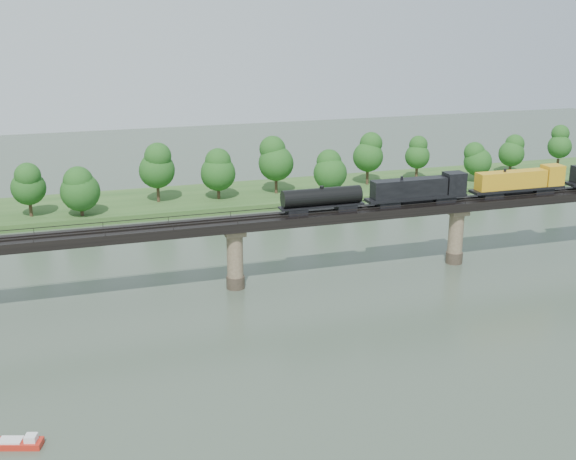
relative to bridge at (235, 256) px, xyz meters
name	(u,v)px	position (x,y,z in m)	size (l,w,h in m)	color
ground	(293,373)	(0.00, -30.00, -5.46)	(400.00, 400.00, 0.00)	#354335
far_bank	(179,201)	(0.00, 55.00, -4.66)	(300.00, 24.00, 1.60)	#2D5221
bridge	(235,256)	(0.00, 0.00, 0.00)	(236.00, 30.00, 11.50)	#473A2D
bridge_superstructure	(234,218)	(0.00, 0.00, 6.33)	(220.00, 4.90, 0.75)	black
far_treeline	(144,173)	(-8.21, 50.52, 3.37)	(289.06, 17.54, 13.60)	#382619
freight_train	(486,185)	(45.30, 0.00, 8.45)	(73.31, 2.86, 5.05)	black
motorboat	(19,443)	(-31.86, -36.48, -5.00)	(5.14, 3.11, 1.36)	red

